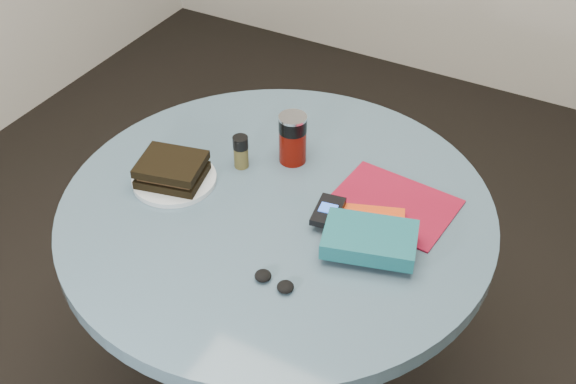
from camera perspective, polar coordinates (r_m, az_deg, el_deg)
The scene contains 10 objects.
table at distance 1.76m, azimuth -0.86°, elevation -5.04°, with size 1.00×1.00×0.75m.
plate at distance 1.73m, azimuth -8.97°, elevation 1.00°, with size 0.20×0.20×0.01m, color silver.
sandwich at distance 1.71m, azimuth -9.17°, elevation 1.76°, with size 0.17×0.15×0.05m.
soda_can at distance 1.74m, azimuth 0.37°, elevation 4.25°, with size 0.07×0.07×0.13m.
pepper_grinder at distance 1.74m, azimuth -3.74°, elevation 3.21°, with size 0.05×0.05×0.09m.
magazine at distance 1.67m, azimuth 8.29°, elevation -0.95°, with size 0.27×0.20×0.00m, color maroon.
red_book at distance 1.59m, azimuth 6.09°, elevation -2.55°, with size 0.17×0.11×0.01m, color red.
novel at distance 1.52m, azimuth 6.49°, elevation -3.74°, with size 0.19×0.13×0.04m, color #114C55.
mp3_player at distance 1.60m, azimuth 3.19°, elevation -1.53°, with size 0.07×0.11×0.02m.
headphones at distance 1.47m, azimuth -1.11°, elevation -7.06°, with size 0.09×0.04×0.02m.
Camera 1 is at (0.62, -1.08, 1.83)m, focal length 45.00 mm.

